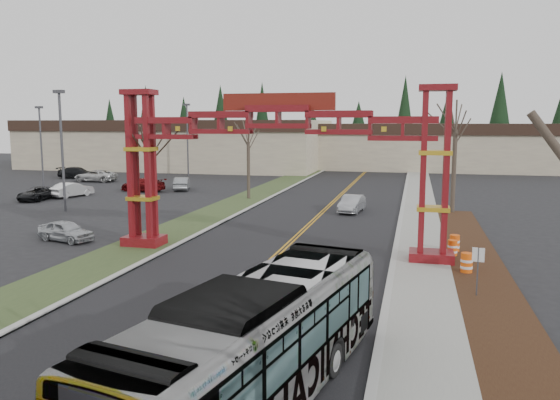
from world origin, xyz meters
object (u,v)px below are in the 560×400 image
(parked_car_far_a, at_px, (182,184))
(light_pole_far, at_px, (187,134))
(parked_car_near_c, at_px, (37,194))
(bare_tree_median_far, at_px, (248,143))
(parked_car_near_a, at_px, (66,231))
(retail_building_east, at_px, (435,146))
(parked_car_near_b, at_px, (72,190))
(parked_car_far_c, at_px, (78,173))
(parked_car_far_b, at_px, (95,176))
(street_sign, at_px, (478,262))
(light_pole_near, at_px, (62,142))
(barrel_mid, at_px, (452,249))
(barrel_south, at_px, (467,264))
(parked_car_mid_a, at_px, (143,185))
(barrel_north, at_px, (455,244))
(bare_tree_median_mid, at_px, (147,148))
(gateway_arch, at_px, (278,143))
(light_pole_mid, at_px, (41,141))
(retail_building_west, at_px, (180,144))
(transit_bus, at_px, (257,343))
(silver_sedan, at_px, (352,204))
(bare_tree_right_far, at_px, (456,130))

(parked_car_far_a, xyz_separation_m, light_pole_far, (-5.90, 15.29, 4.90))
(parked_car_near_c, height_order, bare_tree_median_far, bare_tree_median_far)
(parked_car_near_a, relative_size, light_pole_far, 0.38)
(retail_building_east, height_order, parked_car_near_b, retail_building_east)
(parked_car_near_b, bearing_deg, parked_car_far_c, -42.12)
(parked_car_far_b, height_order, street_sign, street_sign)
(light_pole_near, bearing_deg, barrel_mid, -16.44)
(retail_building_east, relative_size, barrel_mid, 40.19)
(bare_tree_median_far, bearing_deg, barrel_south, -51.66)
(parked_car_mid_a, relative_size, barrel_north, 4.86)
(bare_tree_median_far, relative_size, barrel_north, 7.23)
(bare_tree_median_mid, distance_m, barrel_mid, 17.88)
(parked_car_mid_a, distance_m, parked_car_far_c, 18.04)
(parked_car_far_c, relative_size, bare_tree_median_mid, 0.66)
(bare_tree_median_far, distance_m, light_pole_far, 25.18)
(parked_car_near_b, xyz_separation_m, light_pole_far, (2.11, 22.98, 4.88))
(bare_tree_median_mid, distance_m, bare_tree_median_far, 19.61)
(barrel_north, bearing_deg, parked_car_near_a, -173.81)
(retail_building_east, height_order, parked_car_far_a, retail_building_east)
(gateway_arch, height_order, parked_car_near_b, gateway_arch)
(light_pole_mid, distance_m, light_pole_far, 19.88)
(retail_building_west, bearing_deg, barrel_mid, -53.34)
(parked_car_near_b, distance_m, barrel_south, 39.68)
(gateway_arch, height_order, street_sign, gateway_arch)
(gateway_arch, distance_m, light_pole_near, 22.75)
(retail_building_west, distance_m, parked_car_near_a, 56.52)
(gateway_arch, height_order, retail_building_east, gateway_arch)
(gateway_arch, relative_size, parked_car_far_c, 3.63)
(transit_bus, distance_m, bare_tree_median_mid, 20.34)
(parked_car_far_a, xyz_separation_m, barrel_mid, (26.10, -23.96, -0.21))
(bare_tree_median_mid, height_order, light_pole_far, light_pole_far)
(barrel_south, bearing_deg, parked_car_near_a, 175.22)
(parked_car_far_b, bearing_deg, light_pole_near, 26.32)
(gateway_arch, height_order, light_pole_far, light_pole_far)
(parked_car_far_c, bearing_deg, light_pole_mid, -168.89)
(parked_car_near_c, xyz_separation_m, barrel_mid, (35.83, -13.53, -0.14))
(retail_building_west, distance_m, parked_car_far_a, 31.56)
(transit_bus, relative_size, barrel_mid, 12.09)
(parked_car_far_c, bearing_deg, barrel_north, -129.28)
(light_pole_mid, bearing_deg, transit_bus, -47.37)
(retail_building_east, xyz_separation_m, parked_car_near_b, (-35.00, -44.27, -2.81))
(parked_car_near_c, relative_size, parked_car_mid_a, 0.89)
(parked_car_near_a, height_order, light_pole_far, light_pole_far)
(silver_sedan, distance_m, barrel_north, 14.35)
(gateway_arch, height_order, silver_sedan, gateway_arch)
(bare_tree_median_far, xyz_separation_m, barrel_south, (17.55, -22.19, -4.76))
(parked_car_mid_a, bearing_deg, barrel_mid, 64.39)
(bare_tree_right_far, relative_size, barrel_north, 8.76)
(parked_car_mid_a, relative_size, bare_tree_right_far, 0.55)
(barrel_north, bearing_deg, transit_bus, -108.05)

